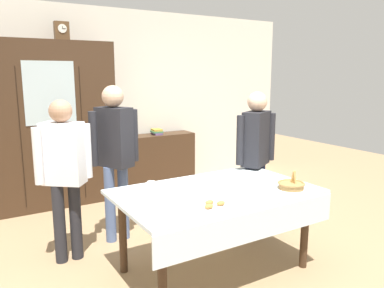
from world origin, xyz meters
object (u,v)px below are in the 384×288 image
Objects in this scene: tea_cup_center at (226,175)px; pastry_plate at (214,206)px; dining_table at (218,202)px; mantel_clock at (62,31)px; bread_basket at (291,185)px; book_stack at (157,132)px; tea_cup_mid_right at (151,185)px; person_behind_table_right at (256,149)px; spoon_back_edge at (255,179)px; bookshelf_low at (157,161)px; person_near_right_end at (115,148)px; person_by_cabinet at (64,166)px; spoon_center at (183,207)px; wall_cabinet at (49,126)px; tea_cup_front_edge at (211,183)px; tea_cup_near_left at (136,191)px.

pastry_plate is (-0.58, -0.63, -0.02)m from tea_cup_center.
dining_table is 7.23× the size of mantel_clock.
mantel_clock reaches higher than bread_basket.
pastry_plate is at bearing -107.94° from book_stack.
person_behind_table_right is at bearing 5.30° from tea_cup_mid_right.
spoon_back_edge is at bearing -93.78° from book_stack.
dining_table is at bearing 154.89° from bread_basket.
tea_cup_mid_right is at bearing -117.03° from bookshelf_low.
person_near_right_end reaches higher than tea_cup_center.
tea_cup_mid_right is (0.20, -2.21, -1.52)m from mantel_clock.
tea_cup_center is at bearing -23.47° from person_by_cabinet.
spoon_center is at bearing -86.97° from person_near_right_end.
book_stack is (0.00, 0.00, 0.46)m from bookshelf_low.
wall_cabinet is 1.38× the size of person_behind_table_right.
tea_cup_mid_right reaches higher than spoon_center.
person_by_cabinet is at bearing 146.00° from tea_cup_front_edge.
mantel_clock is at bearing 113.00° from tea_cup_center.
tea_cup_mid_right is (0.44, -2.21, -0.31)m from wall_cabinet.
person_near_right_end is (-0.07, 0.72, 0.22)m from tea_cup_mid_right.
person_by_cabinet reaches higher than tea_cup_mid_right.
dining_table is 0.61m from tea_cup_mid_right.
tea_cup_mid_right is at bearing -117.03° from book_stack.
tea_cup_center is (0.31, 0.30, 0.12)m from dining_table.
person_behind_table_right is at bearing -23.35° from person_near_right_end.
tea_cup_near_left is at bearing -154.51° from tea_cup_mid_right.
book_stack is 0.71× the size of pastry_plate.
wall_cabinet reaches higher than dining_table.
mantel_clock reaches higher than tea_cup_front_edge.
tea_cup_near_left is 0.78m from person_by_cabinet.
mantel_clock reaches higher than tea_cup_near_left.
mantel_clock is 1.85× the size of tea_cup_front_edge.
spoon_back_edge is (1.19, -2.47, -1.54)m from mantel_clock.
tea_cup_front_edge is (-0.67, -2.49, -0.09)m from book_stack.
dining_table is at bearing -39.27° from tea_cup_mid_right.
tea_cup_mid_right is at bearing -78.78° from wall_cabinet.
dining_table is at bearing -100.60° from tea_cup_front_edge.
tea_cup_front_edge and tea_cup_center have the same top height.
person_by_cabinet is (-1.62, 0.79, 0.17)m from spoon_back_edge.
tea_cup_mid_right is 1.33m from person_behind_table_right.
mantel_clock reaches higher than tea_cup_center.
mantel_clock is at bearing -177.84° from book_stack.
spoon_back_edge is at bearing -60.00° from wall_cabinet.
book_stack is 2.54m from tea_cup_mid_right.
bread_basket is 0.87m from pastry_plate.
book_stack is 2.71m from tea_cup_near_left.
book_stack is at bearing 72.06° from pastry_plate.
tea_cup_front_edge is 0.50m from spoon_back_edge.
wall_cabinet reaches higher than person_near_right_end.
person_behind_table_right is 1.99m from person_by_cabinet.
spoon_center is (-1.16, -2.84, 0.34)m from bookshelf_low.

